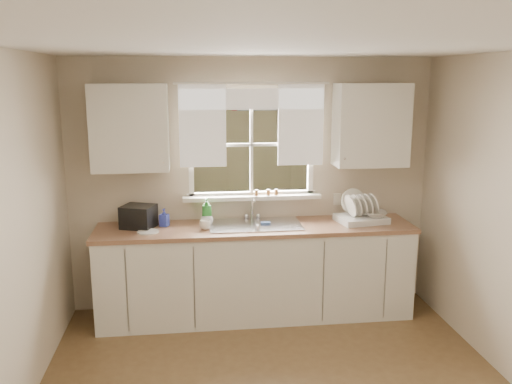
{
  "coord_description": "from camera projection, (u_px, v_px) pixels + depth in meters",
  "views": [
    {
      "loc": [
        -0.61,
        -3.28,
        2.31
      ],
      "look_at": [
        0.0,
        1.65,
        1.25
      ],
      "focal_mm": 38.0,
      "sensor_mm": 36.0,
      "label": 1
    }
  ],
  "objects": [
    {
      "name": "ceiling",
      "position": [
        290.0,
        44.0,
        3.22
      ],
      "size": [
        3.6,
        4.0,
        0.02
      ],
      "primitive_type": "cube",
      "color": "silver",
      "rests_on": "room_walls"
    },
    {
      "name": "curtains",
      "position": [
        252.0,
        116.0,
        5.23
      ],
      "size": [
        1.5,
        0.03,
        0.81
      ],
      "color": "white",
      "rests_on": "room_walls"
    },
    {
      "name": "sink",
      "position": [
        255.0,
        232.0,
        5.23
      ],
      "size": [
        0.88,
        0.52,
        0.4
      ],
      "color": "#B7B7BC",
      "rests_on": "countertop"
    },
    {
      "name": "saucer",
      "position": [
        148.0,
        232.0,
        4.97
      ],
      "size": [
        0.19,
        0.19,
        0.01
      ],
      "primitive_type": "cylinder",
      "color": "beige",
      "rests_on": "countertop"
    },
    {
      "name": "sill_jars",
      "position": [
        267.0,
        192.0,
        5.39
      ],
      "size": [
        0.24,
        0.04,
        0.06
      ],
      "color": "brown",
      "rests_on": "window"
    },
    {
      "name": "dish_rack",
      "position": [
        361.0,
        214.0,
        5.32
      ],
      "size": [
        0.51,
        0.42,
        0.31
      ],
      "color": "silver",
      "rests_on": "countertop"
    },
    {
      "name": "base_cabinets",
      "position": [
        256.0,
        273.0,
        5.28
      ],
      "size": [
        3.0,
        0.62,
        0.87
      ],
      "primitive_type": "cube",
      "color": "silver",
      "rests_on": "ground"
    },
    {
      "name": "cup",
      "position": [
        205.0,
        225.0,
        5.07
      ],
      "size": [
        0.13,
        0.13,
        0.09
      ],
      "primitive_type": "imported",
      "rotation": [
        0.0,
        0.0,
        0.17
      ],
      "color": "silver",
      "rests_on": "countertop"
    },
    {
      "name": "soap_bottle_c",
      "position": [
        207.0,
        217.0,
        5.2
      ],
      "size": [
        0.15,
        0.15,
        0.15
      ],
      "primitive_type": "imported",
      "rotation": [
        0.0,
        0.0,
        0.39
      ],
      "color": "beige",
      "rests_on": "countertop"
    },
    {
      "name": "upper_cabinet_right",
      "position": [
        371.0,
        125.0,
        5.26
      ],
      "size": [
        0.7,
        0.33,
        0.8
      ],
      "primitive_type": "cube",
      "color": "silver",
      "rests_on": "room_walls"
    },
    {
      "name": "wall_outlet",
      "position": [
        337.0,
        199.0,
        5.55
      ],
      "size": [
        0.08,
        0.01,
        0.12
      ],
      "primitive_type": "cube",
      "color": "beige",
      "rests_on": "room_walls"
    },
    {
      "name": "room_walls",
      "position": [
        289.0,
        250.0,
        3.42
      ],
      "size": [
        3.62,
        4.02,
        2.5
      ],
      "color": "beige",
      "rests_on": "ground"
    },
    {
      "name": "soap_bottle_a",
      "position": [
        207.0,
        211.0,
        5.2
      ],
      "size": [
        0.12,
        0.12,
        0.27
      ],
      "primitive_type": "imported",
      "rotation": [
        0.0,
        0.0,
        -0.2
      ],
      "color": "#287B2B",
      "rests_on": "countertop"
    },
    {
      "name": "soap_bottle_b",
      "position": [
        164.0,
        217.0,
        5.16
      ],
      "size": [
        0.1,
        0.1,
        0.17
      ],
      "primitive_type": "imported",
      "rotation": [
        0.0,
        0.0,
        -0.39
      ],
      "color": "#3241BC",
      "rests_on": "countertop"
    },
    {
      "name": "window",
      "position": [
        252.0,
        161.0,
        5.37
      ],
      "size": [
        1.38,
        0.16,
        1.06
      ],
      "color": "white",
      "rests_on": "room_walls"
    },
    {
      "name": "upper_cabinet_left",
      "position": [
        130.0,
        128.0,
        4.99
      ],
      "size": [
        0.7,
        0.33,
        0.8
      ],
      "primitive_type": "cube",
      "color": "silver",
      "rests_on": "room_walls"
    },
    {
      "name": "backyard",
      "position": [
        244.0,
        20.0,
        11.25
      ],
      "size": [
        20.0,
        10.0,
        6.13
      ],
      "color": "#335421",
      "rests_on": "ground"
    },
    {
      "name": "countertop",
      "position": [
        256.0,
        228.0,
        5.19
      ],
      "size": [
        3.04,
        0.65,
        0.04
      ],
      "primitive_type": "cube",
      "color": "#8C6246",
      "rests_on": "base_cabinets"
    },
    {
      "name": "bowl",
      "position": [
        375.0,
        214.0,
        5.28
      ],
      "size": [
        0.24,
        0.24,
        0.05
      ],
      "primitive_type": "imported",
      "rotation": [
        0.0,
        0.0,
        -0.07
      ],
      "color": "beige",
      "rests_on": "dish_rack"
    },
    {
      "name": "black_appliance",
      "position": [
        139.0,
        216.0,
        5.11
      ],
      "size": [
        0.36,
        0.34,
        0.21
      ],
      "primitive_type": "cube",
      "rotation": [
        0.0,
        0.0,
        -0.36
      ],
      "color": "black",
      "rests_on": "countertop"
    }
  ]
}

